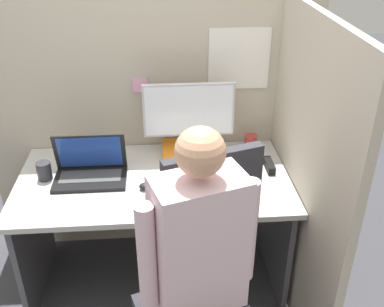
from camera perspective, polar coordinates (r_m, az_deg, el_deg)
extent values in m
cube|color=#B7AD99|center=(2.73, -5.00, 2.98)|extent=(1.96, 0.04, 1.61)
cube|color=white|center=(2.59, 6.00, 11.85)|extent=(0.35, 0.01, 0.35)
cube|color=#F4EA66|center=(2.62, 5.84, 9.56)|extent=(0.06, 0.01, 0.06)
cube|color=#EA9EC6|center=(2.59, -6.60, 8.63)|extent=(0.09, 0.01, 0.09)
cube|color=#B7AD99|center=(2.41, 13.19, -1.57)|extent=(0.04, 1.42, 1.61)
cube|color=#B7B7B2|center=(2.43, -4.88, -3.43)|extent=(1.46, 0.77, 0.03)
cube|color=#4C4C51|center=(2.74, -19.43, -10.22)|extent=(0.03, 0.65, 0.69)
cube|color=#4C4C51|center=(2.71, 10.42, -9.18)|extent=(0.03, 0.65, 0.69)
cube|color=orange|center=(2.62, -0.39, 0.36)|extent=(0.31, 0.23, 0.05)
cylinder|color=#B2B2B7|center=(2.60, -0.39, 1.00)|extent=(0.17, 0.17, 0.01)
cylinder|color=#B2B2B7|center=(2.58, -0.40, 1.85)|extent=(0.04, 0.04, 0.07)
cube|color=#B2B2B7|center=(2.51, -0.42, 5.56)|extent=(0.51, 0.02, 0.31)
cube|color=silver|center=(2.50, -0.40, 5.44)|extent=(0.48, 0.00, 0.29)
cube|color=black|center=(2.44, -12.77, -3.24)|extent=(0.38, 0.22, 0.02)
cube|color=#424242|center=(2.45, -12.75, -2.81)|extent=(0.32, 0.12, 0.00)
cube|color=black|center=(2.46, -12.83, 0.23)|extent=(0.38, 0.05, 0.22)
cube|color=#1E3D93|center=(2.45, -12.84, 0.17)|extent=(0.33, 0.04, 0.19)
ellipsoid|color=black|center=(2.32, -6.01, -4.19)|extent=(0.06, 0.05, 0.04)
cube|color=black|center=(2.51, 9.78, -1.52)|extent=(0.04, 0.14, 0.04)
cone|color=orange|center=(2.18, -5.49, -6.46)|extent=(0.04, 0.14, 0.04)
cylinder|color=green|center=(2.25, -5.47, -5.27)|extent=(0.02, 0.02, 0.02)
cube|color=#2D2D33|center=(1.96, 2.54, -8.25)|extent=(0.43, 0.18, 0.65)
cube|color=silver|center=(1.72, 0.93, -11.46)|extent=(0.38, 0.29, 0.58)
sphere|color=tan|center=(1.49, 1.05, 0.21)|extent=(0.18, 0.18, 0.18)
cylinder|color=silver|center=(1.67, -5.74, -13.12)|extent=(0.07, 0.07, 0.46)
cylinder|color=silver|center=(1.79, 7.07, -9.78)|extent=(0.07, 0.07, 0.46)
cylinder|color=#A3332D|center=(2.69, 7.43, 1.45)|extent=(0.07, 0.07, 0.09)
cylinder|color=#28282D|center=(2.50, -18.26, -2.10)|extent=(0.08, 0.08, 0.10)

